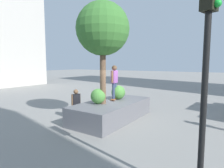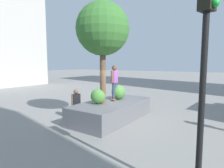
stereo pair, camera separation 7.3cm
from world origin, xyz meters
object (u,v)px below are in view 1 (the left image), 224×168
at_px(planter_ledge, 112,110).
at_px(pedestrian_crossing, 76,102).
at_px(plaza_tree, 103,29).
at_px(traffic_light_corner, 207,46).
at_px(skateboarder, 114,79).
at_px(skateboard, 114,99).

xyz_separation_m(planter_ledge, pedestrian_crossing, (1.02, -1.48, 0.44)).
xyz_separation_m(planter_ledge, plaza_tree, (0.59, -0.13, 3.92)).
bearing_deg(traffic_light_corner, plaza_tree, -123.81).
distance_m(planter_ledge, plaza_tree, 3.97).
height_order(skateboarder, traffic_light_corner, traffic_light_corner).
bearing_deg(planter_ledge, plaza_tree, -12.09).
relative_size(skateboard, traffic_light_corner, 0.18).
xyz_separation_m(skateboarder, pedestrian_crossing, (1.51, -1.30, -1.09)).
xyz_separation_m(planter_ledge, skateboard, (-0.49, -0.18, 0.50)).
relative_size(planter_ledge, skateboard, 5.54).
height_order(skateboard, traffic_light_corner, traffic_light_corner).
bearing_deg(pedestrian_crossing, plaza_tree, 107.77).
xyz_separation_m(planter_ledge, traffic_light_corner, (3.79, 4.65, 2.69)).
height_order(planter_ledge, skateboarder, skateboarder).
xyz_separation_m(plaza_tree, traffic_light_corner, (3.20, 4.78, -1.23)).
xyz_separation_m(traffic_light_corner, pedestrian_crossing, (-2.77, -6.14, -2.26)).
xyz_separation_m(plaza_tree, skateboard, (-1.08, -0.05, -3.42)).
height_order(skateboarder, pedestrian_crossing, skateboarder).
bearing_deg(pedestrian_crossing, traffic_light_corner, 65.73).
height_order(traffic_light_corner, pedestrian_crossing, traffic_light_corner).
bearing_deg(planter_ledge, traffic_light_corner, 50.85).
height_order(planter_ledge, skateboard, skateboard).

